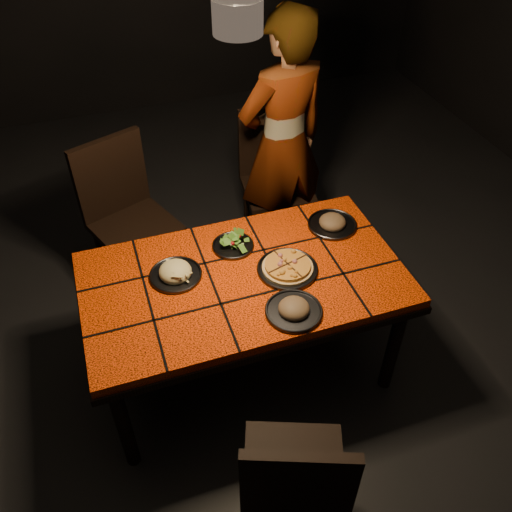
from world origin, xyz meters
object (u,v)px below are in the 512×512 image
object	(u,v)px
dining_table	(244,287)
chair_far_left	(125,209)
plate_pizza	(288,268)
chair_far_right	(274,171)
chair_near	(295,481)
plate_pasta	(175,273)
diner	(283,145)

from	to	relation	value
dining_table	chair_far_left	distance (m)	1.08
chair_far_left	plate_pizza	xyz separation A→B (m)	(0.69, -1.00, 0.18)
chair_far_right	chair_near	bearing A→B (deg)	-101.90
chair_far_left	plate_pasta	size ratio (longest dim) A/B	3.90
chair_far_left	plate_pizza	bearing A→B (deg)	-76.92
plate_pasta	chair_far_left	bearing A→B (deg)	99.82
plate_pizza	chair_far_right	bearing A→B (deg)	72.73
diner	plate_pasta	distance (m)	1.22
chair_near	chair_far_left	size ratio (longest dim) A/B	0.90
dining_table	plate_pizza	xyz separation A→B (m)	(0.22, -0.03, 0.10)
chair_far_right	diner	bearing A→B (deg)	-87.10
dining_table	diner	bearing A→B (deg)	58.92
diner	dining_table	bearing A→B (deg)	46.03
chair_far_left	plate_pasta	distance (m)	0.89
plate_pizza	diner	bearing A→B (deg)	70.65
chair_far_left	chair_far_right	world-z (taller)	chair_far_left
chair_far_left	chair_far_right	distance (m)	1.05
chair_far_left	diner	xyz separation A→B (m)	(1.03, -0.03, 0.27)
chair_far_right	diner	size ratio (longest dim) A/B	0.58
chair_far_right	plate_pizza	world-z (taller)	chair_far_right
dining_table	chair_far_right	bearing A→B (deg)	62.27
dining_table	plate_pizza	size ratio (longest dim) A/B	5.09
diner	plate_pizza	world-z (taller)	diner
chair_near	chair_far_right	world-z (taller)	chair_far_right
chair_near	chair_far_left	world-z (taller)	chair_far_left
chair_far_right	plate_pizza	bearing A→B (deg)	-101.10
diner	plate_pasta	bearing A→B (deg)	30.30
chair_far_left	chair_far_right	bearing A→B (deg)	-14.90
diner	plate_pizza	xyz separation A→B (m)	(-0.34, -0.97, -0.10)
plate_pizza	chair_near	bearing A→B (deg)	-109.02
dining_table	chair_far_right	world-z (taller)	chair_far_right
chair_near	plate_pizza	world-z (taller)	chair_near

